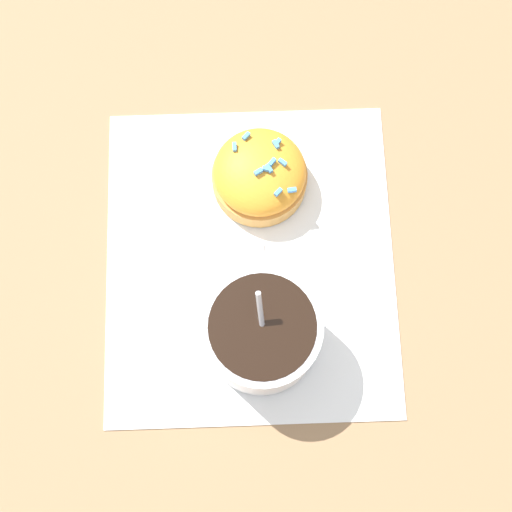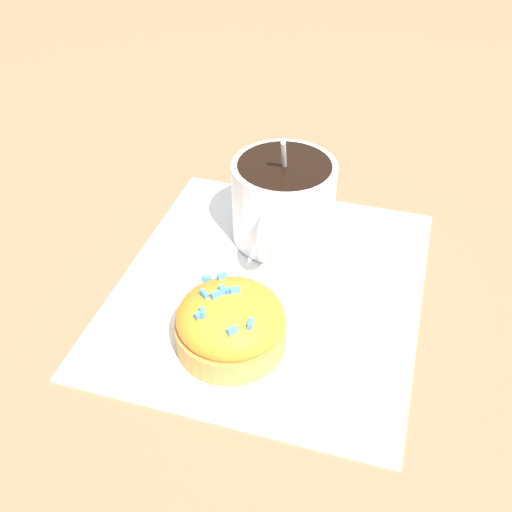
% 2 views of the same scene
% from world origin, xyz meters
% --- Properties ---
extents(ground_plane, '(3.00, 3.00, 0.00)m').
position_xyz_m(ground_plane, '(0.00, 0.00, 0.00)').
color(ground_plane, '#93704C').
extents(paper_napkin, '(0.27, 0.24, 0.00)m').
position_xyz_m(paper_napkin, '(0.00, 0.00, 0.00)').
color(paper_napkin, white).
rests_on(paper_napkin, ground_plane).
extents(coffee_cup, '(0.12, 0.09, 0.10)m').
position_xyz_m(coffee_cup, '(0.07, 0.01, 0.04)').
color(coffee_cup, white).
rests_on(coffee_cup, paper_napkin).
extents(frosted_pastry, '(0.08, 0.08, 0.05)m').
position_xyz_m(frosted_pastry, '(-0.07, 0.01, 0.02)').
color(frosted_pastry, '#D19347').
rests_on(frosted_pastry, paper_napkin).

